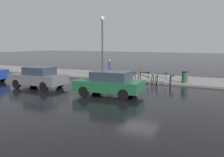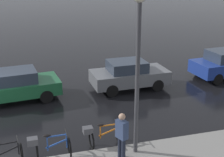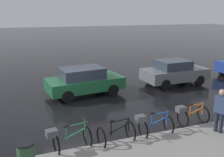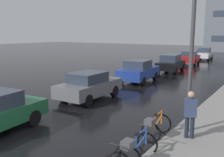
{
  "view_description": "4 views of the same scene",
  "coord_description": "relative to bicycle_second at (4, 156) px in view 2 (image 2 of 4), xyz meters",
  "views": [
    {
      "loc": [
        -15.32,
        -5.94,
        3.22
      ],
      "look_at": [
        -0.49,
        1.81,
        0.83
      ],
      "focal_mm": 40.0,
      "sensor_mm": 36.0,
      "label": 1
    },
    {
      "loc": [
        12.81,
        1.85,
        6.09
      ],
      "look_at": [
        -0.02,
        5.5,
        1.38
      ],
      "focal_mm": 50.0,
      "sensor_mm": 36.0,
      "label": 2
    },
    {
      "loc": [
        10.77,
        -2.01,
        4.38
      ],
      "look_at": [
        -0.46,
        2.24,
        1.2
      ],
      "focal_mm": 40.0,
      "sensor_mm": 36.0,
      "label": 3
    },
    {
      "loc": [
        6.67,
        -3.51,
        3.67
      ],
      "look_at": [
        0.93,
        4.93,
        1.79
      ],
      "focal_mm": 40.0,
      "sensor_mm": 36.0,
      "label": 4
    }
  ],
  "objects": [
    {
      "name": "streetlamp",
      "position": [
        0.48,
        4.31,
        3.26
      ],
      "size": [
        0.4,
        0.4,
        5.55
      ],
      "color": "#424247",
      "rests_on": "ground"
    },
    {
      "name": "pedestrian",
      "position": [
        0.73,
        3.73,
        0.59
      ],
      "size": [
        0.46,
        0.38,
        1.77
      ],
      "color": "#1E2333",
      "rests_on": "ground"
    },
    {
      "name": "bicycle_third",
      "position": [
        -0.04,
        1.42,
        0.08
      ],
      "size": [
        0.73,
        1.39,
        0.95
      ],
      "color": "black",
      "rests_on": "ground"
    },
    {
      "name": "car_green",
      "position": [
        -5.61,
        0.34,
        0.38
      ],
      "size": [
        2.36,
        4.25,
        1.51
      ],
      "color": "#1E6038",
      "rests_on": "ground"
    },
    {
      "name": "car_grey",
      "position": [
        -5.63,
        6.14,
        0.37
      ],
      "size": [
        1.98,
        4.09,
        1.53
      ],
      "color": "slate",
      "rests_on": "ground"
    },
    {
      "name": "bicycle_second",
      "position": [
        0.0,
        0.0,
        0.0
      ],
      "size": [
        0.85,
        1.24,
        0.95
      ],
      "color": "black",
      "rests_on": "ground"
    },
    {
      "name": "bicycle_farthest",
      "position": [
        -0.34,
        3.3,
        0.08
      ],
      "size": [
        0.76,
        1.36,
        0.93
      ],
      "color": "black",
      "rests_on": "ground"
    }
  ]
}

